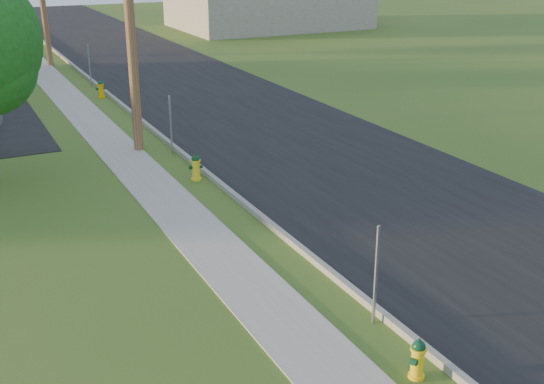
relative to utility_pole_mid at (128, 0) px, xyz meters
The scene contains 11 objects.
road 9.97m from the utility_pole_mid, 53.92° to the right, with size 8.00×120.00×0.02m, color black.
curb 8.60m from the utility_pole_mid, 81.07° to the right, with size 0.15×120.00×0.15m, color gray.
sidewalk 8.59m from the utility_pole_mid, 95.31° to the right, with size 1.50×120.00×0.03m, color gray.
utility_pole_mid is the anchor object (origin of this frame).
sign_post_near 13.42m from the utility_pole_mid, 86.20° to the right, with size 0.05×0.04×2.00m, color gray.
sign_post_mid 4.17m from the utility_pole_mid, 49.64° to the right, with size 0.05×0.04×2.00m, color gray.
sign_post_far 11.91m from the utility_pole_mid, 85.66° to the left, with size 0.05×0.04×2.00m, color gray.
distant_building 33.74m from the utility_pole_mid, 56.40° to the left, with size 14.00×10.00×4.00m, color gray.
hydrant_near 15.25m from the utility_pole_mid, 87.93° to the right, with size 0.38×0.34×0.74m.
hydrant_mid 5.93m from the utility_pole_mid, 79.72° to the right, with size 0.42×0.37×0.81m.
hydrant_far 9.71m from the utility_pole_mid, 85.19° to the left, with size 0.42×0.38×0.81m.
Camera 1 is at (-6.43, -4.95, 6.86)m, focal length 45.00 mm.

